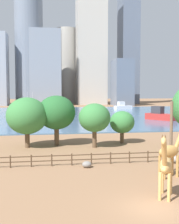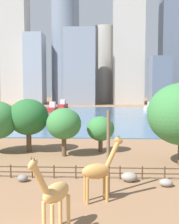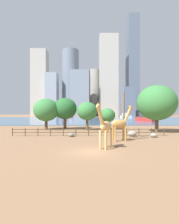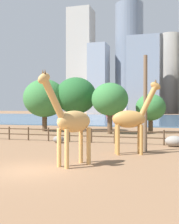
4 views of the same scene
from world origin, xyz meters
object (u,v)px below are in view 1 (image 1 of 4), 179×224
tree_left_small (95,118)px  giraffe_tall (166,166)px  tree_left_large (122,122)px  boat_sailboat (28,108)px  boat_ferry (123,107)px  tree_right_tall (56,113)px  utility_pole (171,137)px  tree_center_broad (27,116)px  boat_barge (160,115)px  boulder_near_fence (175,159)px  boulder_by_pole (87,164)px  boat_tug (33,105)px  giraffe_companion (170,151)px

tree_left_small → giraffe_tall: bearing=-84.0°
tree_left_large → boat_sailboat: size_ratio=0.59×
giraffe_tall → boat_ferry: (23.77, 98.66, -1.08)m
boat_sailboat → tree_right_tall: bearing=7.6°
giraffe_tall → tree_left_large: size_ratio=1.02×
tree_left_large → boat_sailboat: (-18.77, 67.60, -1.78)m
tree_right_tall → boat_ferry: bearing=68.0°
utility_pole → tree_center_broad: 20.68m
tree_left_small → boat_barge: bearing=54.7°
boat_barge → boulder_near_fence: bearing=-54.3°
tree_right_tall → giraffe_tall: bearing=-71.5°
giraffe_tall → boulder_by_pole: size_ratio=5.05×
tree_right_tall → tree_left_small: 5.82m
boulder_near_fence → boat_barge: bearing=69.4°
utility_pole → boulder_near_fence: size_ratio=4.67×
tree_right_tall → boat_sailboat: 68.44m
boulder_by_pole → boat_tug: 103.64m
utility_pole → tree_left_small: (-5.44, 13.01, 0.72)m
boulder_by_pole → boat_tug: size_ratio=0.11×
utility_pole → boat_sailboat: boat_sailboat is taller
tree_center_broad → tree_left_small: size_ratio=1.13×
giraffe_tall → boat_tug: (-15.24, 112.30, -0.96)m
utility_pole → boat_tug: boat_tug is taller
giraffe_companion → boat_ferry: (21.16, 93.80, -1.07)m
utility_pole → boat_barge: 50.27m
boulder_by_pole → tree_left_large: tree_left_large is taller
tree_right_tall → tree_left_small: size_ratio=1.17×
boulder_by_pole → utility_pole: bearing=-19.1°
giraffe_companion → boat_ferry: bearing=57.8°
giraffe_companion → boat_sailboat: 86.87m
tree_right_tall → tree_left_small: tree_right_tall is taller
boat_sailboat → tree_left_small: bearing=11.6°
boulder_near_fence → boat_sailboat: bearing=105.1°
boulder_by_pole → giraffe_tall: bearing=-63.5°
giraffe_companion → utility_pole: 2.07m
utility_pole → tree_right_tall: bearing=124.7°
boulder_near_fence → tree_left_small: (-7.50, 9.78, 3.77)m
boulder_near_fence → boat_ferry: bearing=78.4°
giraffe_tall → boat_barge: 57.48m
boat_tug → tree_center_broad: bearing=9.4°
boulder_by_pole → tree_right_tall: bearing=102.1°
boat_barge → boat_sailboat: bearing=-167.6°
giraffe_tall → tree_center_broad: bearing=-122.1°
giraffe_tall → tree_left_large: bearing=-157.9°
boulder_by_pole → tree_right_tall: tree_right_tall is taller
boulder_by_pole → boat_barge: (26.42, 43.95, 1.12)m
boulder_by_pole → tree_right_tall: (-2.71, 12.68, 4.50)m
tree_center_broad → boat_barge: (33.30, 32.38, -3.06)m
utility_pole → tree_center_broad: tree_center_broad is taller
boat_ferry → boat_barge: 45.53m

